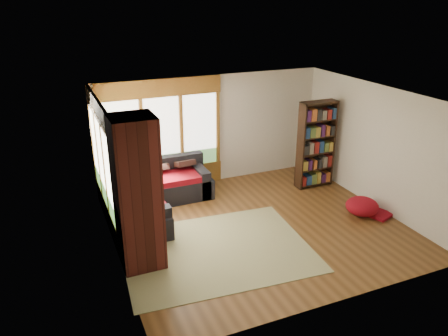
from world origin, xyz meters
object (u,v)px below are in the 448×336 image
object	(u,v)px
brick_chimney	(137,194)
dog_brindle	(149,190)
area_rug	(217,250)
pouf	(362,206)
bookshelf	(316,145)
dog_tan	(141,177)
sectional_sofa	(141,195)

from	to	relation	value
brick_chimney	dog_brindle	xyz separation A→B (m)	(0.47, 1.24, -0.55)
area_rug	pouf	distance (m)	3.33
area_rug	bookshelf	world-z (taller)	bookshelf
bookshelf	dog_brindle	size ratio (longest dim) A/B	2.44
brick_chimney	dog_brindle	bearing A→B (deg)	69.35
area_rug	dog_brindle	distance (m)	1.78
brick_chimney	dog_tan	world-z (taller)	brick_chimney
sectional_sofa	dog_tan	xyz separation A→B (m)	(0.02, -0.12, 0.46)
bookshelf	dog_brindle	distance (m)	4.10
sectional_sofa	pouf	bearing A→B (deg)	-24.53
sectional_sofa	bookshelf	bearing A→B (deg)	-3.94
sectional_sofa	dog_brindle	bearing A→B (deg)	-86.55
dog_brindle	brick_chimney	bearing A→B (deg)	166.26
bookshelf	brick_chimney	bearing A→B (deg)	-160.20
brick_chimney	area_rug	distance (m)	1.85
area_rug	pouf	world-z (taller)	pouf
brick_chimney	sectional_sofa	size ratio (longest dim) A/B	1.18
brick_chimney	sectional_sofa	world-z (taller)	brick_chimney
sectional_sofa	area_rug	xyz separation A→B (m)	(0.87, -2.19, -0.30)
brick_chimney	bookshelf	distance (m)	4.83
brick_chimney	sectional_sofa	xyz separation A→B (m)	(0.45, 2.05, -1.00)
pouf	area_rug	bearing A→B (deg)	-178.12
area_rug	bookshelf	xyz separation A→B (m)	(3.22, 1.77, 1.03)
area_rug	dog_brindle	size ratio (longest dim) A/B	3.92
brick_chimney	area_rug	bearing A→B (deg)	-5.97
area_rug	dog_tan	size ratio (longest dim) A/B	3.58
brick_chimney	sectional_sofa	distance (m)	2.32
dog_tan	dog_brindle	bearing A→B (deg)	-107.30
dog_tan	dog_brindle	xyz separation A→B (m)	(0.01, -0.69, -0.01)
dog_tan	sectional_sofa	bearing A→B (deg)	80.52
bookshelf	dog_brindle	xyz separation A→B (m)	(-4.07, -0.39, -0.28)
brick_chimney	dog_tan	distance (m)	2.06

